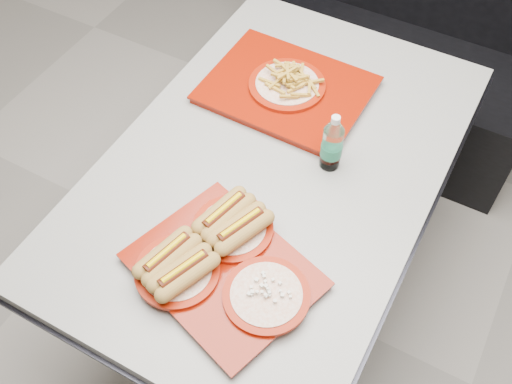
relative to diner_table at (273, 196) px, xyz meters
The scene contains 6 objects.
ground 0.58m from the diner_table, ahead, with size 6.00×6.00×0.00m, color gray.
diner_table is the anchor object (origin of this frame).
booth_bench 1.11m from the diner_table, 90.00° to the left, with size 1.30×0.57×1.35m.
tray_near 0.43m from the diner_table, 83.43° to the right, with size 0.52×0.46×0.10m.
tray_far 0.35m from the diner_table, 109.69° to the left, with size 0.50×0.40×0.10m.
water_bottle 0.29m from the diner_table, 25.71° to the left, with size 0.06×0.06×0.19m.
Camera 1 is at (0.49, -1.00, 2.07)m, focal length 42.00 mm.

